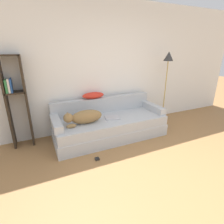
# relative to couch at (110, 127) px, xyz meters

# --- Properties ---
(ground_plane) EXTENTS (20.00, 20.00, 0.00)m
(ground_plane) POSITION_rel_couch_xyz_m (0.24, -1.93, -0.21)
(ground_plane) COLOR #9E7042
(wall_back) EXTENTS (7.38, 0.06, 2.70)m
(wall_back) POSITION_rel_couch_xyz_m (0.24, 0.58, 1.14)
(wall_back) COLOR white
(wall_back) RESTS_ON ground_plane
(couch) EXTENTS (2.26, 0.91, 0.43)m
(couch) POSITION_rel_couch_xyz_m (0.00, 0.00, 0.00)
(couch) COLOR #B2B7BC
(couch) RESTS_ON ground_plane
(couch_backrest) EXTENTS (2.22, 0.15, 0.33)m
(couch_backrest) POSITION_rel_couch_xyz_m (0.00, 0.39, 0.38)
(couch_backrest) COLOR #B2B7BC
(couch_backrest) RESTS_ON couch
(couch_arm_left) EXTENTS (0.15, 0.72, 0.14)m
(couch_arm_left) POSITION_rel_couch_xyz_m (-1.05, -0.01, 0.29)
(couch_arm_left) COLOR #B2B7BC
(couch_arm_left) RESTS_ON couch
(couch_arm_right) EXTENTS (0.15, 0.72, 0.14)m
(couch_arm_right) POSITION_rel_couch_xyz_m (1.05, -0.01, 0.29)
(couch_arm_right) COLOR #B2B7BC
(couch_arm_right) RESTS_ON couch
(dog) EXTENTS (0.72, 0.25, 0.26)m
(dog) POSITION_rel_couch_xyz_m (-0.56, -0.08, 0.35)
(dog) COLOR olive
(dog) RESTS_ON couch
(laptop) EXTENTS (0.32, 0.29, 0.02)m
(laptop) POSITION_rel_couch_xyz_m (0.03, -0.03, 0.23)
(laptop) COLOR #B7B7BC
(laptop) RESTS_ON couch
(throw_pillow) EXTENTS (0.47, 0.22, 0.13)m
(throw_pillow) POSITION_rel_couch_xyz_m (-0.21, 0.40, 0.61)
(throw_pillow) COLOR red
(throw_pillow) RESTS_ON couch_backrest
(bookshelf) EXTENTS (0.35, 0.26, 1.66)m
(bookshelf) POSITION_rel_couch_xyz_m (-1.64, 0.40, 0.71)
(bookshelf) COLOR #2D2319
(bookshelf) RESTS_ON ground_plane
(floor_lamp) EXTENTS (0.23, 0.23, 1.69)m
(floor_lamp) POSITION_rel_couch_xyz_m (1.54, 0.19, 1.14)
(floor_lamp) COLOR tan
(floor_lamp) RESTS_ON ground_plane
(power_adapter) EXTENTS (0.07, 0.07, 0.03)m
(power_adapter) POSITION_rel_couch_xyz_m (-0.53, -0.67, -0.19)
(power_adapter) COLOR black
(power_adapter) RESTS_ON ground_plane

